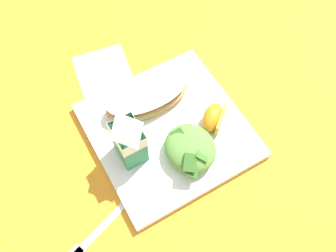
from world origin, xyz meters
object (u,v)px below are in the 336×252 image
milk_carton (128,139)px  orange_wedge_front (214,117)px  white_plate (168,130)px  cheesy_pizza_bread (147,97)px  metal_fork (100,229)px  green_salad_pile (190,148)px  paper_napkin (103,70)px

milk_carton → orange_wedge_front: bearing=-97.3°
white_plate → milk_carton: milk_carton is taller
milk_carton → orange_wedge_front: size_ratio=1.59×
white_plate → cheesy_pizza_bread: bearing=4.8°
orange_wedge_front → cheesy_pizza_bread: bearing=40.4°
orange_wedge_front → metal_fork: 0.28m
cheesy_pizza_bread → orange_wedge_front: 0.13m
cheesy_pizza_bread → metal_fork: size_ratio=0.95×
green_salad_pile → white_plate: bearing=8.5°
white_plate → cheesy_pizza_bread: (0.07, 0.01, 0.03)m
cheesy_pizza_bread → metal_fork: bearing=133.0°
cheesy_pizza_bread → green_salad_pile: size_ratio=1.64×
green_salad_pile → paper_napkin: 0.27m
white_plate → paper_napkin: size_ratio=2.55×
cheesy_pizza_bread → green_salad_pile: bearing=-173.4°
green_salad_pile → metal_fork: size_ratio=0.58×
milk_carton → cheesy_pizza_bread: bearing=-43.7°
white_plate → green_salad_pile: (-0.06, -0.01, 0.03)m
green_salad_pile → milk_carton: bearing=60.2°
green_salad_pile → metal_fork: 0.21m
cheesy_pizza_bread → green_salad_pile: (-0.13, -0.02, 0.00)m
green_salad_pile → orange_wedge_front: bearing=-65.6°
paper_napkin → metal_fork: 0.33m
orange_wedge_front → green_salad_pile: bearing=114.4°
white_plate → cheesy_pizza_bread: size_ratio=1.60×
cheesy_pizza_bread → orange_wedge_front: (-0.10, -0.09, 0.00)m
cheesy_pizza_bread → metal_fork: cheesy_pizza_bread is taller
milk_carton → metal_fork: bearing=130.5°
milk_carton → paper_napkin: milk_carton is taller
metal_fork → white_plate: bearing=-61.7°
white_plate → green_salad_pile: size_ratio=2.63×
milk_carton → metal_fork: size_ratio=0.60×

